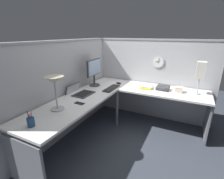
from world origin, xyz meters
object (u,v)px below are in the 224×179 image
at_px(desk_lamp_dome, 55,83).
at_px(wall_clock, 159,62).
at_px(keyboard, 112,88).
at_px(monitor, 94,70).
at_px(office_phone, 163,88).
at_px(tissue_box, 179,89).
at_px(laptop, 79,92).
at_px(book_stack, 146,86).
at_px(desk_lamp_paper, 201,71).
at_px(computer_mouse, 119,83).
at_px(cell_phone, 80,103).
at_px(pen_cup, 31,122).

height_order(desk_lamp_dome, wall_clock, wall_clock).
bearing_deg(keyboard, monitor, 85.52).
bearing_deg(office_phone, tissue_box, -88.08).
relative_size(laptop, desk_lamp_dome, 0.88).
height_order(book_stack, wall_clock, wall_clock).
distance_m(keyboard, desk_lamp_paper, 1.47).
distance_m(desk_lamp_paper, tissue_box, 0.44).
xyz_separation_m(office_phone, tissue_box, (0.01, -0.26, 0.01)).
height_order(desk_lamp_paper, tissue_box, desk_lamp_paper).
xyz_separation_m(computer_mouse, cell_phone, (-1.12, 0.11, -0.01)).
height_order(desk_lamp_dome, pen_cup, desk_lamp_dome).
distance_m(office_phone, book_stack, 0.30).
relative_size(desk_lamp_paper, tissue_box, 4.42).
distance_m(book_stack, wall_clock, 0.54).
bearing_deg(computer_mouse, book_stack, -87.94).
xyz_separation_m(pen_cup, cell_phone, (0.71, -0.10, -0.05)).
bearing_deg(keyboard, desk_lamp_paper, -73.90).
relative_size(computer_mouse, tissue_box, 0.87).
bearing_deg(wall_clock, desk_lamp_dome, 152.38).
bearing_deg(monitor, keyboard, -94.91).
relative_size(keyboard, desk_lamp_dome, 0.97).
distance_m(computer_mouse, cell_phone, 1.12).
height_order(monitor, keyboard, monitor).
relative_size(computer_mouse, book_stack, 0.32).
relative_size(laptop, wall_clock, 1.77).
bearing_deg(tissue_box, desk_lamp_paper, -83.72).
relative_size(computer_mouse, desk_lamp_paper, 0.20).
bearing_deg(office_phone, desk_lamp_paper, -85.83).
bearing_deg(monitor, desk_lamp_paper, -78.62).
bearing_deg(cell_phone, wall_clock, -25.16).
distance_m(desk_lamp_dome, wall_clock, 1.98).
xyz_separation_m(office_phone, wall_clock, (0.34, 0.18, 0.39)).
height_order(desk_lamp_paper, wall_clock, wall_clock).
bearing_deg(pen_cup, book_stack, -22.15).
relative_size(monitor, wall_clock, 2.27).
xyz_separation_m(desk_lamp_dome, cell_phone, (0.28, -0.14, -0.36)).
relative_size(desk_lamp_dome, book_stack, 1.38).
relative_size(monitor, book_stack, 1.55).
bearing_deg(book_stack, cell_phone, 150.01).
distance_m(laptop, computer_mouse, 0.86).
height_order(monitor, laptop, monitor).
distance_m(monitor, laptop, 0.56).
height_order(computer_mouse, tissue_box, tissue_box).
bearing_deg(wall_clock, laptop, 137.74).
height_order(pen_cup, tissue_box, pen_cup).
distance_m(monitor, keyboard, 0.47).
relative_size(pen_cup, tissue_box, 1.50).
bearing_deg(laptop, book_stack, -48.83).
bearing_deg(office_phone, cell_phone, 139.89).
relative_size(keyboard, computer_mouse, 4.13).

